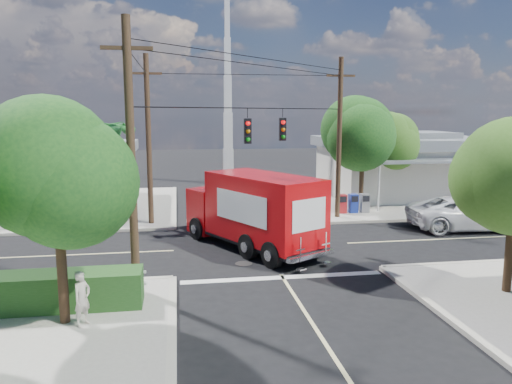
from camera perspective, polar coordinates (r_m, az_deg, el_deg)
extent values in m
plane|color=black|center=(22.73, 0.79, -6.28)|extent=(120.00, 120.00, 0.00)
cube|color=gray|center=(36.26, 15.12, -0.66)|extent=(14.00, 14.00, 0.14)
cube|color=#AFAA9B|center=(34.02, 4.29, -1.00)|extent=(0.25, 14.00, 0.14)
cube|color=#AFAA9B|center=(30.13, 20.53, -2.89)|extent=(14.00, 0.25, 0.14)
cube|color=gray|center=(33.92, -21.22, -1.63)|extent=(14.00, 14.00, 0.14)
cube|color=#AFAA9B|center=(33.13, -9.31, -1.37)|extent=(0.25, 14.00, 0.14)
cube|color=#AFAA9B|center=(27.26, -24.28, -4.34)|extent=(14.00, 0.25, 0.14)
cube|color=#AFAA9B|center=(14.41, 25.64, -16.29)|extent=(0.25, 14.00, 0.14)
cube|color=#AFAA9B|center=(12.16, -9.68, -20.41)|extent=(0.25, 14.00, 0.14)
cube|color=beige|center=(32.38, -2.22, -1.62)|extent=(0.12, 12.00, 0.01)
cube|color=beige|center=(13.59, 8.32, -17.33)|extent=(0.12, 12.00, 0.01)
cube|color=beige|center=(26.29, 22.89, -4.87)|extent=(12.00, 0.12, 0.01)
cube|color=beige|center=(23.27, -24.44, -6.73)|extent=(12.00, 0.12, 0.01)
cube|color=silver|center=(18.69, 3.07, -9.72)|extent=(7.50, 0.40, 0.01)
cube|color=silver|center=(37.54, 16.70, 2.32)|extent=(11.00, 8.00, 3.40)
cube|color=gray|center=(37.37, 16.85, 5.45)|extent=(11.80, 8.80, 0.70)
cube|color=gray|center=(37.34, 16.88, 6.21)|extent=(6.05, 4.40, 0.50)
cube|color=gray|center=(33.10, 20.45, 3.36)|extent=(9.90, 1.80, 0.15)
cylinder|color=silver|center=(30.62, 13.84, 0.51)|extent=(0.12, 0.12, 2.90)
cylinder|color=silver|center=(34.98, 27.26, 0.80)|extent=(0.12, 0.12, 2.90)
cube|color=beige|center=(35.34, -22.46, 1.45)|extent=(10.00, 8.00, 3.20)
cube|color=gray|center=(35.15, -22.65, 4.60)|extent=(10.80, 8.80, 0.70)
cube|color=gray|center=(35.12, -22.70, 5.41)|extent=(5.50, 4.40, 0.50)
cube|color=gray|center=(30.50, -24.68, 2.28)|extent=(9.00, 1.80, 0.15)
cylinder|color=silver|center=(29.06, -17.32, -0.29)|extent=(0.12, 0.12, 2.70)
cube|color=silver|center=(42.05, -3.17, 2.92)|extent=(0.80, 0.80, 3.00)
cube|color=silver|center=(41.83, -3.21, 7.01)|extent=(0.70, 0.70, 3.00)
cube|color=silver|center=(41.83, -3.24, 11.12)|extent=(0.60, 0.60, 3.00)
cube|color=silver|center=(42.04, -3.28, 15.21)|extent=(0.50, 0.50, 3.00)
cube|color=silver|center=(42.46, -3.32, 19.24)|extent=(0.40, 0.40, 3.00)
cylinder|color=#422D1C|center=(15.02, -21.36, -7.13)|extent=(0.28, 0.28, 3.71)
sphere|color=#174819|center=(14.56, -21.89, 1.68)|extent=(3.71, 3.71, 3.71)
sphere|color=#174819|center=(14.83, -23.28, 2.62)|extent=(3.02, 3.02, 3.02)
sphere|color=#174819|center=(14.21, -20.75, 1.10)|extent=(3.25, 3.25, 3.25)
cylinder|color=#422D1C|center=(30.67, 11.98, 1.72)|extent=(0.28, 0.28, 4.10)
sphere|color=#174819|center=(30.45, 12.14, 6.50)|extent=(4.10, 4.10, 4.10)
sphere|color=#174819|center=(30.49, 11.31, 7.01)|extent=(3.33, 3.33, 3.33)
sphere|color=#174819|center=(30.31, 12.95, 6.22)|extent=(3.58, 3.58, 3.58)
cylinder|color=#422D1C|center=(33.70, 14.76, 1.83)|extent=(0.28, 0.28, 3.58)
sphere|color=#36651C|center=(33.50, 14.92, 5.63)|extent=(3.58, 3.58, 3.58)
sphere|color=#36651C|center=(33.51, 14.17, 6.05)|extent=(2.91, 2.91, 2.91)
sphere|color=#36651C|center=(33.38, 15.67, 5.40)|extent=(3.14, 3.14, 3.14)
cylinder|color=#422D1C|center=(18.43, 27.06, -4.97)|extent=(0.28, 0.28, 3.46)
sphere|color=#36651C|center=(17.97, 26.20, 2.46)|extent=(2.81, 2.81, 2.81)
cylinder|color=#422D1C|center=(29.53, -16.27, 2.15)|extent=(0.24, 0.24, 5.00)
cone|color=#206626|center=(29.24, -14.74, 7.27)|extent=(0.50, 2.06, 0.98)
cone|color=#206626|center=(29.97, -15.26, 7.29)|extent=(1.92, 1.68, 0.98)
cone|color=#206626|center=(30.24, -16.67, 7.24)|extent=(2.12, 0.95, 0.98)
cone|color=#206626|center=(29.84, -17.96, 7.16)|extent=(1.34, 2.07, 0.98)
cone|color=#206626|center=(29.07, -18.20, 7.11)|extent=(1.34, 2.07, 0.98)
cone|color=#206626|center=(28.50, -17.13, 7.12)|extent=(2.12, 0.95, 0.98)
cone|color=#206626|center=(28.58, -15.56, 7.20)|extent=(1.92, 1.68, 0.98)
cylinder|color=#422D1C|center=(31.33, -19.55, 2.01)|extent=(0.24, 0.24, 4.60)
cone|color=#206626|center=(31.00, -18.14, 6.47)|extent=(0.50, 2.06, 0.98)
cone|color=#206626|center=(31.74, -18.55, 6.50)|extent=(1.92, 1.68, 0.98)
cone|color=#206626|center=(32.05, -19.85, 6.45)|extent=(2.12, 0.95, 0.98)
cone|color=#206626|center=(31.69, -21.10, 6.36)|extent=(1.34, 2.07, 0.98)
cone|color=#206626|center=(30.93, -21.40, 6.29)|extent=(1.34, 2.07, 0.98)
cone|color=#206626|center=(30.33, -20.46, 6.29)|extent=(2.12, 0.95, 0.98)
cone|color=#206626|center=(30.36, -18.98, 6.38)|extent=(1.92, 1.68, 0.98)
cylinder|color=#473321|center=(16.53, -14.07, 3.52)|extent=(0.28, 0.28, 9.00)
cube|color=#473321|center=(16.57, -14.55, 15.65)|extent=(1.60, 0.12, 0.12)
cylinder|color=#473321|center=(28.28, 9.48, 5.89)|extent=(0.28, 0.28, 9.00)
cube|color=#473321|center=(28.31, 9.67, 12.98)|extent=(1.60, 0.12, 0.12)
cylinder|color=#473321|center=(26.87, -12.17, 5.64)|extent=(0.28, 0.28, 9.00)
cube|color=#473321|center=(26.90, -12.42, 13.10)|extent=(1.60, 0.12, 0.12)
cylinder|color=black|center=(21.91, 0.83, 9.55)|extent=(10.43, 10.43, 0.04)
cube|color=black|center=(21.01, -0.97, 6.98)|extent=(0.30, 0.24, 1.05)
sphere|color=red|center=(20.86, -0.92, 7.87)|extent=(0.20, 0.20, 0.20)
cube|color=black|center=(23.21, 3.05, 7.17)|extent=(0.30, 0.24, 1.05)
sphere|color=red|center=(23.07, 3.13, 7.98)|extent=(0.20, 0.20, 0.20)
cube|color=silver|center=(17.40, -22.35, -10.17)|extent=(5.94, 0.05, 0.08)
cube|color=silver|center=(17.28, -22.43, -8.92)|extent=(5.94, 0.05, 0.08)
cube|color=silver|center=(16.92, -12.99, -9.71)|extent=(0.09, 0.06, 1.00)
cube|color=#1C4217|center=(16.66, -23.71, -10.40)|extent=(6.20, 1.20, 1.10)
cube|color=maroon|center=(29.86, 9.78, -1.32)|extent=(0.50, 0.50, 1.10)
cube|color=navy|center=(30.09, 11.04, -1.28)|extent=(0.50, 0.50, 1.10)
cube|color=slate|center=(30.34, 12.29, -1.23)|extent=(0.50, 0.50, 1.10)
cube|color=black|center=(22.39, -0.53, -5.11)|extent=(5.56, 7.68, 0.24)
cube|color=#B8080C|center=(24.58, -4.68, -2.01)|extent=(2.82, 2.55, 2.13)
cube|color=black|center=(25.07, -5.54, -0.90)|extent=(1.90, 1.18, 0.92)
cube|color=silver|center=(25.44, -5.73, -3.20)|extent=(2.01, 1.17, 0.34)
cube|color=#B8080C|center=(21.40, 0.87, -1.80)|extent=(4.80, 6.08, 2.80)
cube|color=white|center=(22.15, 3.36, -1.06)|extent=(1.68, 3.06, 1.26)
cube|color=white|center=(20.65, -1.80, -1.80)|extent=(1.68, 3.06, 1.26)
cube|color=white|center=(19.29, 6.10, -2.63)|extent=(1.54, 0.85, 1.26)
cube|color=silver|center=(19.59, 6.28, -7.25)|extent=(2.15, 1.32, 0.17)
cube|color=silver|center=(18.95, 5.08, -6.58)|extent=(0.41, 0.26, 0.97)
cube|color=silver|center=(19.86, 7.96, -5.90)|extent=(0.41, 0.26, 0.97)
cylinder|color=black|center=(24.05, -6.70, -4.17)|extent=(0.78, 1.08, 1.06)
cylinder|color=black|center=(25.23, -2.36, -3.49)|extent=(0.78, 1.08, 1.06)
cylinder|color=black|center=(19.60, 1.84, -7.19)|extent=(0.78, 1.08, 1.06)
cylinder|color=black|center=(21.04, 6.55, -6.11)|extent=(0.78, 1.08, 1.06)
imported|color=silver|center=(28.12, 23.11, -2.24)|extent=(6.31, 3.27, 1.70)
imported|color=#BDB3A3|center=(14.97, -19.26, -11.40)|extent=(0.62, 0.68, 1.56)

